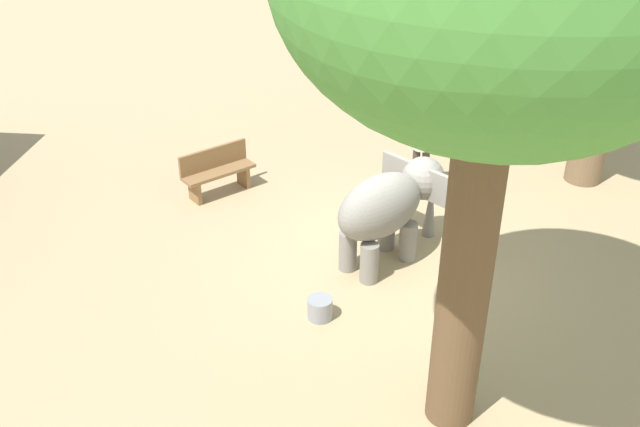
{
  "coord_description": "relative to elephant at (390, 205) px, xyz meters",
  "views": [
    {
      "loc": [
        -9.75,
        0.06,
        6.38
      ],
      "look_at": [
        -0.11,
        1.07,
        0.8
      ],
      "focal_mm": 40.09,
      "sensor_mm": 36.0,
      "label": 1
    }
  ],
  "objects": [
    {
      "name": "ground_plane",
      "position": [
        0.05,
        0.02,
        -0.98
      ],
      "size": [
        60.0,
        60.0,
        0.0
      ],
      "primitive_type": "plane",
      "color": "tan"
    },
    {
      "name": "person_handler",
      "position": [
        2.49,
        -0.55,
        -0.04
      ],
      "size": [
        0.32,
        0.5,
        1.62
      ],
      "rotation": [
        0.0,
        0.0,
        2.89
      ],
      "color": "#3F3833",
      "rests_on": "ground_plane"
    },
    {
      "name": "elephant",
      "position": [
        0.0,
        0.0,
        0.0
      ],
      "size": [
        2.1,
        2.03,
        1.54
      ],
      "rotation": [
        0.0,
        0.0,
        5.58
      ],
      "color": "gray",
      "rests_on": "ground_plane"
    },
    {
      "name": "feed_bucket",
      "position": [
        -1.64,
        0.92,
        -0.82
      ],
      "size": [
        0.36,
        0.36,
        0.32
      ],
      "primitive_type": "cylinder",
      "color": "gray",
      "rests_on": "ground_plane"
    },
    {
      "name": "wooden_bench",
      "position": [
        1.92,
        3.22,
        -0.51
      ],
      "size": [
        1.26,
        1.28,
        0.88
      ],
      "rotation": [
        0.0,
        0.0,
        2.34
      ],
      "color": "olive",
      "rests_on": "ground_plane"
    },
    {
      "name": "picnic_table_near",
      "position": [
        5.74,
        -3.98,
        -0.4
      ],
      "size": [
        1.98,
        1.97,
        0.78
      ],
      "rotation": [
        0.0,
        0.0,
        3.57
      ],
      "color": "olive",
      "rests_on": "ground_plane"
    }
  ]
}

